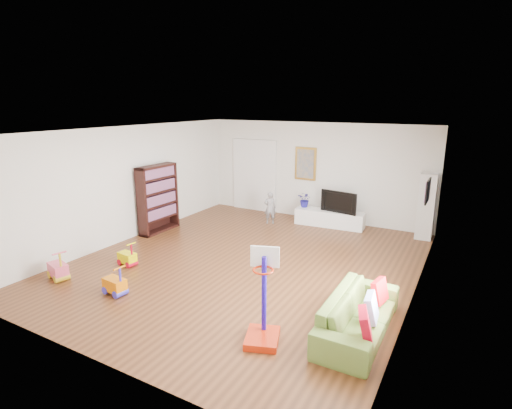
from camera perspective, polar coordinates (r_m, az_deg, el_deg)
The scene contains 25 objects.
floor at distance 8.39m, azimuth -1.34°, elevation -8.23°, with size 6.50×7.50×0.00m, color brown.
ceiling at distance 7.75m, azimuth -1.46°, elevation 10.50°, with size 6.50×7.50×0.00m, color white.
wall_back at distance 11.29m, azimuth 8.32°, elevation 4.71°, with size 6.50×0.00×2.70m, color silver.
wall_front at distance 5.24m, azimuth -22.86°, elevation -7.84°, with size 6.50×0.00×2.70m, color silver.
wall_left at distance 9.97m, azimuth -17.74°, elevation 2.88°, with size 0.00×7.50×2.70m, color silver.
wall_right at distance 6.96m, azimuth 22.37°, elevation -2.39°, with size 0.00×7.50×2.70m, color silver.
navy_accent at distance 8.21m, azimuth 23.85°, elevation 3.51°, with size 0.01×3.20×1.70m, color black.
olive_wainscot at distance 8.54m, azimuth 22.93°, elevation -5.40°, with size 0.01×3.20×1.00m, color brown.
doorway at distance 12.10m, azimuth -0.24°, elevation 4.07°, with size 1.45×0.06×2.10m, color white.
painting_back at distance 11.31m, azimuth 7.10°, elevation 5.80°, with size 0.62×0.06×0.92m, color gold.
artwork_right at distance 8.47m, azimuth 23.35°, elevation 1.79°, with size 0.04×0.56×0.46m, color #7F3F8C.
media_console at distance 10.84m, azimuth 10.46°, elevation -1.96°, with size 1.82×0.46×0.43m, color white.
tall_cabinet at distance 10.39m, azimuth 23.15°, elevation -0.27°, with size 0.37×0.37×1.60m, color white.
bookshelf at distance 10.39m, azimuth -13.82°, elevation 0.81°, with size 0.31×1.17×1.71m, color black.
sofa at distance 6.10m, azimuth 14.43°, elevation -14.95°, with size 1.98×0.77×0.58m, color olive.
basketball_hoop at distance 5.54m, azimuth 0.93°, elevation -13.16°, with size 0.46×0.56×1.34m, color #B22108.
ride_on_yellow at distance 8.57m, azimuth -17.96°, elevation -6.68°, with size 0.37×0.23×0.50m, color #EEE800.
ride_on_orange at distance 7.40m, azimuth -19.59°, elevation -10.07°, with size 0.40×0.25×0.54m, color orange.
ride_on_pink at distance 8.40m, azimuth -26.51°, elevation -7.68°, with size 0.43×0.27×0.58m, color #EB5271.
child at distance 10.84m, azimuth 2.01°, elevation -0.48°, with size 0.32×0.21×0.88m, color gray.
tv at distance 10.64m, azimuth 11.94°, elevation 0.44°, with size 1.00×0.13×0.57m, color black.
vase_plant at distance 11.01m, azimuth 7.03°, elevation 0.71°, with size 0.38×0.33×0.42m, color navy.
pillow_left at distance 5.51m, azimuth 15.38°, elevation -16.39°, with size 0.11×0.40×0.40m, color #B50A21.
pillow_center at distance 5.96m, azimuth 16.20°, elevation -13.98°, with size 0.10×0.38×0.38m, color white.
pillow_right at distance 6.46m, azimuth 17.27°, elevation -11.73°, with size 0.09×0.35×0.35m, color red.
Camera 1 is at (3.93, -6.66, 3.24)m, focal length 28.00 mm.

